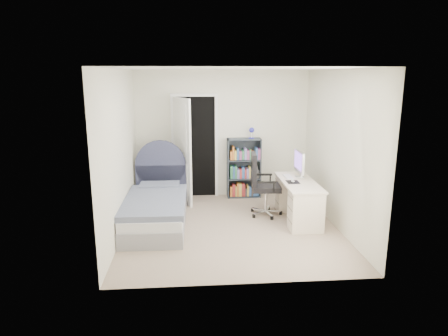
{
  "coord_description": "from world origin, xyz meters",
  "views": [
    {
      "loc": [
        -0.61,
        -6.05,
        2.42
      ],
      "look_at": [
        -0.1,
        0.13,
        0.96
      ],
      "focal_mm": 32.0,
      "sensor_mm": 36.0,
      "label": 1
    }
  ],
  "objects": [
    {
      "name": "nightstand",
      "position": [
        -1.31,
        1.5,
        0.35
      ],
      "size": [
        0.36,
        0.36,
        0.54
      ],
      "color": "#D6AE84",
      "rests_on": "ground"
    },
    {
      "name": "floor_lamp",
      "position": [
        -0.76,
        1.37,
        0.58
      ],
      "size": [
        0.2,
        0.2,
        1.43
      ],
      "color": "silver",
      "rests_on": "ground"
    },
    {
      "name": "bookcase",
      "position": [
        0.42,
        1.66,
        0.55
      ],
      "size": [
        0.66,
        0.28,
        1.41
      ],
      "color": "#343D47",
      "rests_on": "ground"
    },
    {
      "name": "bed",
      "position": [
        -1.21,
        0.28,
        0.28
      ],
      "size": [
        0.99,
        2.04,
        1.25
      ],
      "color": "gray",
      "rests_on": "ground"
    },
    {
      "name": "door",
      "position": [
        -0.71,
        1.53,
        1.03
      ],
      "size": [
        0.92,
        0.77,
        2.06
      ],
      "color": "black",
      "rests_on": "ground"
    },
    {
      "name": "room_shell",
      "position": [
        0.0,
        0.0,
        1.25
      ],
      "size": [
        3.5,
        3.7,
        2.6
      ],
      "color": "gray",
      "rests_on": "ground"
    },
    {
      "name": "desk",
      "position": [
        1.17,
        0.29,
        0.37
      ],
      "size": [
        0.55,
        1.38,
        1.13
      ],
      "color": "beige",
      "rests_on": "ground"
    },
    {
      "name": "office_chair",
      "position": [
        0.58,
        0.56,
        0.6
      ],
      "size": [
        0.57,
        0.59,
        1.1
      ],
      "color": "silver",
      "rests_on": "ground"
    }
  ]
}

